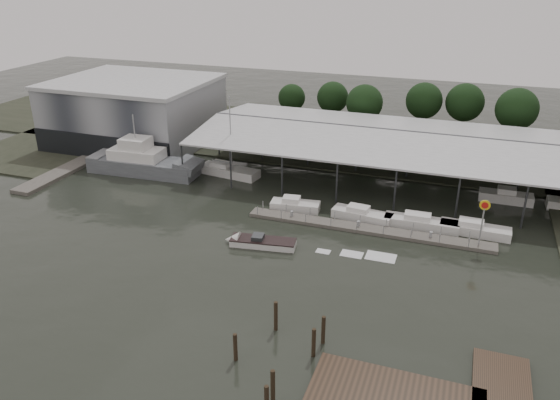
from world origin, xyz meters
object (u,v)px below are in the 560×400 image
(white_sailboat, at_px, (228,171))
(speedboat_underway, at_px, (257,242))
(shell_fuel_sign, at_px, (483,215))
(grey_trawler, at_px, (144,163))

(white_sailboat, distance_m, speedboat_underway, 21.54)
(shell_fuel_sign, distance_m, speedboat_underway, 23.89)
(shell_fuel_sign, height_order, speedboat_underway, shell_fuel_sign)
(shell_fuel_sign, relative_size, grey_trawler, 0.33)
(grey_trawler, distance_m, speedboat_underway, 27.74)
(white_sailboat, xyz_separation_m, speedboat_underway, (11.64, -18.12, -0.25))
(white_sailboat, bearing_deg, shell_fuel_sign, -9.81)
(shell_fuel_sign, bearing_deg, grey_trawler, 170.65)
(grey_trawler, bearing_deg, speedboat_underway, -35.40)
(grey_trawler, height_order, white_sailboat, white_sailboat)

